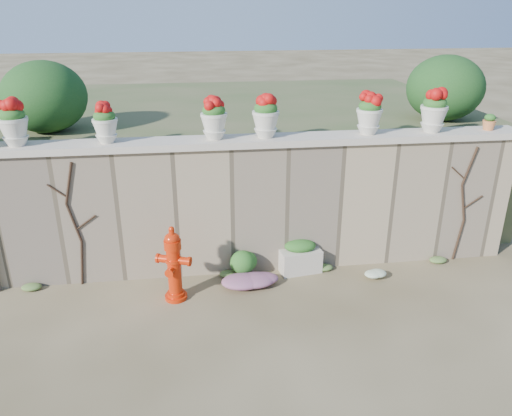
{
  "coord_description": "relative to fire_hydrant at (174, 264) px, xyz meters",
  "views": [
    {
      "loc": [
        -0.97,
        -5.19,
        3.91
      ],
      "look_at": [
        -0.09,
        1.4,
        1.16
      ],
      "focal_mm": 35.0,
      "sensor_mm": 36.0,
      "label": 1
    }
  ],
  "objects": [
    {
      "name": "ground",
      "position": [
        1.29,
        -1.0,
        -0.56
      ],
      "size": [
        80.0,
        80.0,
        0.0
      ],
      "primitive_type": "plane",
      "color": "#4D4126",
      "rests_on": "ground"
    },
    {
      "name": "stone_wall",
      "position": [
        1.29,
        0.8,
        0.44
      ],
      "size": [
        8.0,
        0.4,
        2.0
      ],
      "primitive_type": "cube",
      "color": "gray",
      "rests_on": "ground"
    },
    {
      "name": "wall_cap",
      "position": [
        1.29,
        0.8,
        1.49
      ],
      "size": [
        8.1,
        0.52,
        0.1
      ],
      "primitive_type": "cube",
      "color": "beige",
      "rests_on": "stone_wall"
    },
    {
      "name": "raised_fill",
      "position": [
        1.29,
        4.0,
        0.44
      ],
      "size": [
        9.0,
        6.0,
        2.0
      ],
      "primitive_type": "cube",
      "color": "#384C23",
      "rests_on": "ground"
    },
    {
      "name": "back_shrub_left",
      "position": [
        -1.91,
        2.0,
        1.99
      ],
      "size": [
        1.3,
        1.3,
        1.1
      ],
      "primitive_type": "ellipsoid",
      "color": "#143814",
      "rests_on": "raised_fill"
    },
    {
      "name": "back_shrub_right",
      "position": [
        4.69,
        2.0,
        1.99
      ],
      "size": [
        1.3,
        1.3,
        1.1
      ],
      "primitive_type": "ellipsoid",
      "color": "#143814",
      "rests_on": "raised_fill"
    },
    {
      "name": "vine_left",
      "position": [
        -1.38,
        0.58,
        0.43
      ],
      "size": [
        0.6,
        0.04,
        1.91
      ],
      "color": "black",
      "rests_on": "ground"
    },
    {
      "name": "vine_right",
      "position": [
        4.52,
        0.58,
        0.43
      ],
      "size": [
        0.6,
        0.04,
        1.91
      ],
      "color": "black",
      "rests_on": "ground"
    },
    {
      "name": "fire_hydrant",
      "position": [
        0.0,
        0.0,
        0.0
      ],
      "size": [
        0.48,
        0.34,
        1.11
      ],
      "rotation": [
        0.0,
        0.0,
        -0.35
      ],
      "color": "red",
      "rests_on": "ground"
    },
    {
      "name": "planter_box",
      "position": [
        1.91,
        0.55,
        -0.32
      ],
      "size": [
        0.68,
        0.45,
        0.52
      ],
      "rotation": [
        0.0,
        0.0,
        0.15
      ],
      "color": "beige",
      "rests_on": "ground"
    },
    {
      "name": "green_shrub",
      "position": [
        1.1,
        0.42,
        -0.27
      ],
      "size": [
        0.62,
        0.56,
        0.59
      ],
      "primitive_type": "ellipsoid",
      "color": "#1E5119",
      "rests_on": "ground"
    },
    {
      "name": "magenta_clump",
      "position": [
        1.14,
        0.17,
        -0.45
      ],
      "size": [
        0.85,
        0.57,
        0.23
      ],
      "primitive_type": "ellipsoid",
      "color": "#AF2399",
      "rests_on": "ground"
    },
    {
      "name": "white_flowers",
      "position": [
        3.07,
        0.16,
        -0.46
      ],
      "size": [
        0.55,
        0.44,
        0.2
      ],
      "primitive_type": "ellipsoid",
      "color": "white",
      "rests_on": "ground"
    },
    {
      "name": "urn_pot_0",
      "position": [
        -2.03,
        0.8,
        1.84
      ],
      "size": [
        0.39,
        0.39,
        0.61
      ],
      "color": "beige",
      "rests_on": "wall_cap"
    },
    {
      "name": "urn_pot_1",
      "position": [
        -0.84,
        0.8,
        1.81
      ],
      "size": [
        0.34,
        0.34,
        0.54
      ],
      "color": "beige",
      "rests_on": "wall_cap"
    },
    {
      "name": "urn_pot_2",
      "position": [
        0.66,
        0.8,
        1.83
      ],
      "size": [
        0.38,
        0.38,
        0.59
      ],
      "color": "beige",
      "rests_on": "wall_cap"
    },
    {
      "name": "urn_pot_3",
      "position": [
        1.4,
        0.8,
        1.84
      ],
      "size": [
        0.39,
        0.39,
        0.61
      ],
      "color": "beige",
      "rests_on": "wall_cap"
    },
    {
      "name": "urn_pot_4",
      "position": [
        2.93,
        0.8,
        1.83
      ],
      "size": [
        0.38,
        0.38,
        0.6
      ],
      "color": "beige",
      "rests_on": "wall_cap"
    },
    {
      "name": "urn_pot_5",
      "position": [
        3.93,
        0.8,
        1.85
      ],
      "size": [
        0.4,
        0.4,
        0.63
      ],
      "color": "beige",
      "rests_on": "wall_cap"
    },
    {
      "name": "terracotta_pot",
      "position": [
        4.85,
        0.8,
        1.65
      ],
      "size": [
        0.2,
        0.2,
        0.24
      ],
      "color": "#C9723D",
      "rests_on": "wall_cap"
    }
  ]
}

